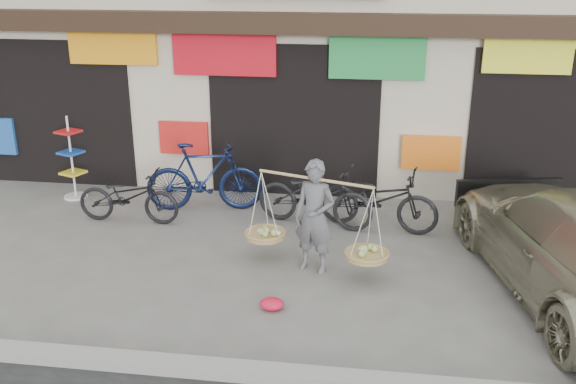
# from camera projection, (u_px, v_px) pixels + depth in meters

# --- Properties ---
(ground) EXTENTS (70.00, 70.00, 0.00)m
(ground) POSITION_uv_depth(u_px,v_px,m) (259.00, 284.00, 8.51)
(ground) COLOR slate
(ground) RESTS_ON ground
(kerb) EXTENTS (70.00, 0.25, 0.12)m
(kerb) POSITION_uv_depth(u_px,v_px,m) (225.00, 370.00, 6.63)
(kerb) COLOR gray
(kerb) RESTS_ON ground
(street_vendor) EXTENTS (2.00, 1.03, 1.58)m
(street_vendor) POSITION_uv_depth(u_px,v_px,m) (315.00, 221.00, 8.65)
(street_vendor) COLOR #5C5C60
(street_vendor) RESTS_ON ground
(bike_0) EXTENTS (1.69, 0.62, 0.88)m
(bike_0) POSITION_uv_depth(u_px,v_px,m) (128.00, 196.00, 10.36)
(bike_0) COLOR black
(bike_0) RESTS_ON ground
(bike_1) EXTENTS (2.04, 0.89, 1.18)m
(bike_1) POSITION_uv_depth(u_px,v_px,m) (205.00, 177.00, 10.82)
(bike_1) COLOR #10193B
(bike_1) RESTS_ON ground
(bike_2) EXTENTS (2.02, 1.10, 1.01)m
(bike_2) POSITION_uv_depth(u_px,v_px,m) (315.00, 196.00, 10.22)
(bike_2) COLOR black
(bike_2) RESTS_ON ground
(bike_3) EXTENTS (2.02, 1.10, 1.01)m
(bike_3) POSITION_uv_depth(u_px,v_px,m) (378.00, 199.00, 10.09)
(bike_3) COLOR black
(bike_3) RESTS_ON ground
(display_rack) EXTENTS (0.46, 0.46, 1.50)m
(display_rack) POSITION_uv_depth(u_px,v_px,m) (72.00, 165.00, 11.38)
(display_rack) COLOR silver
(display_rack) RESTS_ON ground
(red_bag) EXTENTS (0.31, 0.25, 0.14)m
(red_bag) POSITION_uv_depth(u_px,v_px,m) (272.00, 304.00, 7.88)
(red_bag) COLOR red
(red_bag) RESTS_ON ground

